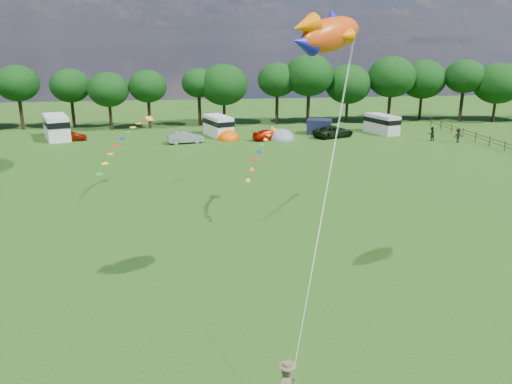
{
  "coord_description": "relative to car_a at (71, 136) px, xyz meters",
  "views": [
    {
      "loc": [
        -3.59,
        -18.44,
        12.13
      ],
      "look_at": [
        0.0,
        8.0,
        4.0
      ],
      "focal_mm": 35.0,
      "sensor_mm": 36.0,
      "label": 1
    }
  ],
  "objects": [
    {
      "name": "ground_plane",
      "position": [
        18.32,
        -46.03,
        -0.64
      ],
      "size": [
        180.0,
        180.0,
        0.0
      ],
      "primitive_type": "plane",
      "color": "black",
      "rests_on": "ground"
    },
    {
      "name": "tree_line",
      "position": [
        23.62,
        8.96,
        5.7
      ],
      "size": [
        102.98,
        10.98,
        10.27
      ],
      "color": "black",
      "rests_on": "ground"
    },
    {
      "name": "fence",
      "position": [
        50.32,
        -11.53,
        0.06
      ],
      "size": [
        0.12,
        33.12,
        1.2
      ],
      "color": "#472D19",
      "rests_on": "ground"
    },
    {
      "name": "car_a",
      "position": [
        0.0,
        0.0,
        0.0
      ],
      "size": [
        4.11,
        2.36,
        1.29
      ],
      "primitive_type": "imported",
      "rotation": [
        0.0,
        0.0,
        1.8
      ],
      "color": "#8C1603",
      "rests_on": "ground"
    },
    {
      "name": "car_b",
      "position": [
        14.27,
        -3.4,
        0.08
      ],
      "size": [
        4.37,
        2.43,
        1.46
      ],
      "primitive_type": "imported",
      "rotation": [
        0.0,
        0.0,
        1.8
      ],
      "color": "gray",
      "rests_on": "ground"
    },
    {
      "name": "car_c",
      "position": [
        24.8,
        -2.66,
        -0.01
      ],
      "size": [
        4.54,
        2.96,
        1.26
      ],
      "primitive_type": "imported",
      "rotation": [
        0.0,
        0.0,
        1.88
      ],
      "color": "#AB0D00",
      "rests_on": "ground"
    },
    {
      "name": "car_d",
      "position": [
        33.4,
        -2.03,
        0.12
      ],
      "size": [
        6.11,
        4.41,
        1.52
      ],
      "primitive_type": "imported",
      "rotation": [
        0.0,
        0.0,
        1.95
      ],
      "color": "black",
      "rests_on": "ground"
    },
    {
      "name": "campervan_b",
      "position": [
        -2.02,
        1.59,
        0.99
      ],
      "size": [
        4.57,
        6.75,
        3.05
      ],
      "rotation": [
        0.0,
        0.0,
        1.91
      ],
      "color": "silver",
      "rests_on": "ground"
    },
    {
      "name": "campervan_c",
      "position": [
        18.56,
        0.95,
        0.78
      ],
      "size": [
        3.93,
        5.88,
        2.66
      ],
      "rotation": [
        0.0,
        0.0,
        1.9
      ],
      "color": "silver",
      "rests_on": "ground"
    },
    {
      "name": "campervan_d",
      "position": [
        40.67,
        -0.11,
        0.72
      ],
      "size": [
        3.76,
        5.6,
        2.53
      ],
      "rotation": [
        0.0,
        0.0,
        1.9
      ],
      "color": "#B8B8BA",
      "rests_on": "ground"
    },
    {
      "name": "tent_orange",
      "position": [
        19.69,
        -1.61,
        -0.62
      ],
      "size": [
        3.02,
        3.3,
        2.36
      ],
      "color": "#D64B00",
      "rests_on": "ground"
    },
    {
      "name": "tent_greyblue",
      "position": [
        26.41,
        -2.52,
        -0.62
      ],
      "size": [
        3.6,
        3.94,
        2.68
      ],
      "color": "slate",
      "rests_on": "ground"
    },
    {
      "name": "awning_navy",
      "position": [
        32.18,
        0.58,
        0.34
      ],
      "size": [
        3.85,
        3.51,
        1.97
      ],
      "primitive_type": "cube",
      "rotation": [
        0.0,
        0.0,
        -0.36
      ],
      "color": "black",
      "rests_on": "ground"
    },
    {
      "name": "fish_kite",
      "position": [
        20.22,
        -44.42,
        11.71
      ],
      "size": [
        3.76,
        2.85,
        2.04
      ],
      "rotation": [
        0.0,
        -0.21,
        0.54
      ],
      "color": "#DE420C",
      "rests_on": "ground"
    },
    {
      "name": "streamer_kite_b",
      "position": [
        10.02,
        -24.49,
        4.26
      ],
      "size": [
        4.23,
        4.6,
        3.77
      ],
      "rotation": [
        0.0,
        0.0,
        0.64
      ],
      "color": "gold",
      "rests_on": "ground"
    },
    {
      "name": "streamer_kite_c",
      "position": [
        19.94,
        -30.61,
        4.47
      ],
      "size": [
        3.12,
        5.06,
        2.83
      ],
      "rotation": [
        0.0,
        0.0,
        1.18
      ],
      "color": "#FF9B09",
      "rests_on": "ground"
    },
    {
      "name": "walker_a",
      "position": [
        44.9,
        -6.03,
        0.24
      ],
      "size": [
        0.95,
        0.7,
        1.77
      ],
      "primitive_type": "imported",
      "rotation": [
        0.0,
        0.0,
        3.35
      ],
      "color": "black",
      "rests_on": "ground"
    },
    {
      "name": "walker_b",
      "position": [
        47.63,
        -7.53,
        0.23
      ],
      "size": [
        1.2,
        0.71,
        1.75
      ],
      "primitive_type": "imported",
      "rotation": [
        0.0,
        0.0,
        3.31
      ],
      "color": "black",
      "rests_on": "ground"
    }
  ]
}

